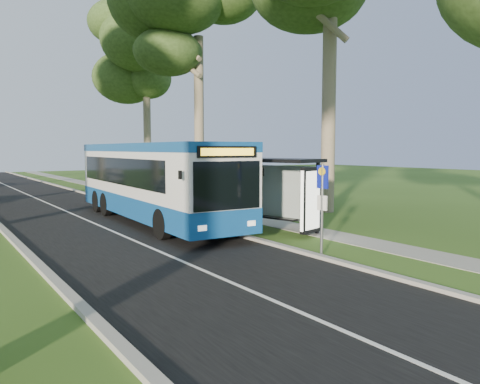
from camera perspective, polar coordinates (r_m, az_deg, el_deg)
The scene contains 12 objects.
ground at distance 14.91m, azimuth 6.24°, elevation -7.15°, with size 120.00×120.00×0.00m, color #37581B.
road at distance 22.13m, azimuth -18.21°, elevation -3.28°, with size 7.00×100.00×0.02m, color black.
kerb_east at distance 23.31m, azimuth -9.92°, elevation -2.54°, with size 0.25×100.00×0.12m, color #9E9B93.
kerb_west at distance 21.44m, azimuth -27.26°, elevation -3.74°, with size 0.25×100.00×0.12m, color #9E9B93.
centre_line at distance 22.13m, azimuth -18.22°, elevation -3.25°, with size 0.12×100.00×0.01m, color white.
footpath at distance 24.69m, azimuth -3.55°, elevation -2.15°, with size 1.50×100.00×0.02m, color gray.
bus at distance 20.68m, azimuth -10.55°, elevation 1.24°, with size 3.26×13.04×3.43m.
bus_stop_sign at distance 14.08m, azimuth 9.99°, elevation -0.90°, with size 0.13×0.39×2.76m.
bus_shelter at distance 17.66m, azimuth 5.88°, elevation 1.37°, with size 2.57×3.65×2.83m.
litter_bin at distance 19.52m, azimuth -1.78°, elevation -2.69°, with size 0.56×0.56×0.98m.
tree_east_c at distance 34.24m, azimuth -5.10°, elevation 18.69°, with size 5.20×5.20×15.05m.
tree_east_d at distance 45.43m, azimuth -11.40°, elevation 15.98°, with size 5.20×5.20×15.82m.
Camera 1 is at (-9.47, -11.07, 3.21)m, focal length 35.00 mm.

